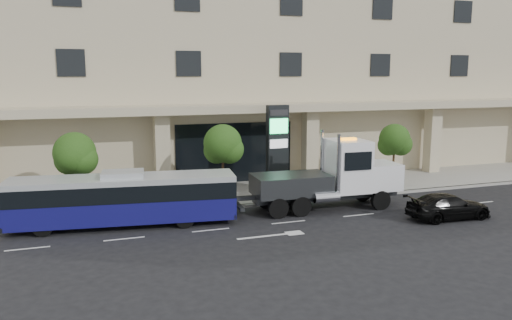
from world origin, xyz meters
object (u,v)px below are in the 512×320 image
Objects in this scene: black_sedan at (448,206)px; signage_pylon at (277,148)px; city_bus at (124,198)px; tow_truck at (333,177)px.

signage_pylon is at bearing 41.49° from black_sedan.
city_bus is 2.46× the size of black_sedan.
city_bus is 11.18m from tow_truck.
city_bus is 16.37m from black_sedan.
black_sedan is at bearing -7.27° from city_bus.
black_sedan is at bearing -54.35° from signage_pylon.
city_bus is 2.04× the size of signage_pylon.
tow_truck is 4.58m from signage_pylon.
tow_truck is (11.16, -0.34, 0.37)m from city_bus.
black_sedan is (4.67, -3.73, -1.11)m from tow_truck.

